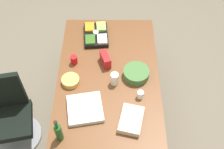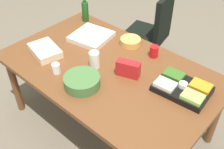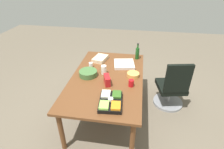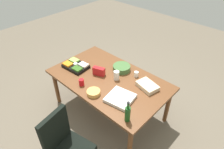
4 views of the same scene
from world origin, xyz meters
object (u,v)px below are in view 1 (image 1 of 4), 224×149
object	(u,v)px
conference_table	(108,79)
salad_bowl	(136,73)
office_chair	(12,119)
pizza_box	(85,109)
paper_cup	(140,95)
chip_bowl	(71,81)
sheet_cake	(131,120)
chip_bag_red	(105,59)
red_solo_cup	(74,60)
veggie_tray	(96,35)
mayo_jar	(115,79)
wine_bottle	(59,132)

from	to	relation	value
conference_table	salad_bowl	world-z (taller)	salad_bowl
office_chair	pizza_box	world-z (taller)	office_chair
office_chair	salad_bowl	distance (m)	1.56
conference_table	paper_cup	bearing A→B (deg)	50.35
chip_bowl	sheet_cake	bearing A→B (deg)	53.38
pizza_box	chip_bag_red	xyz separation A→B (m)	(-0.65, 0.20, 0.04)
office_chair	chip_bag_red	world-z (taller)	office_chair
chip_bag_red	red_solo_cup	bearing A→B (deg)	-90.53
chip_bowl	paper_cup	world-z (taller)	paper_cup
veggie_tray	sheet_cake	distance (m)	1.29
chip_bag_red	sheet_cake	bearing A→B (deg)	19.56
office_chair	chip_bag_red	xyz separation A→B (m)	(-0.54, 1.10, 0.45)
sheet_cake	mayo_jar	bearing A→B (deg)	-160.91
paper_cup	pizza_box	bearing A→B (deg)	-74.20
veggie_tray	chip_bag_red	size ratio (longest dim) A/B	2.22
chip_bag_red	conference_table	bearing A→B (deg)	10.61
office_chair	chip_bowl	size ratio (longest dim) A/B	4.82
pizza_box	red_solo_cup	size ratio (longest dim) A/B	3.27
pizza_box	red_solo_cup	world-z (taller)	red_solo_cup
chip_bag_red	mayo_jar	bearing A→B (deg)	20.33
wine_bottle	red_solo_cup	distance (m)	0.97
salad_bowl	chip_bowl	distance (m)	0.75
chip_bag_red	salad_bowl	bearing A→B (deg)	62.36
conference_table	red_solo_cup	xyz separation A→B (m)	(-0.19, -0.41, 0.12)
wine_bottle	veggie_tray	bearing A→B (deg)	168.28
paper_cup	wine_bottle	size ratio (longest dim) A/B	0.28
salad_bowl	veggie_tray	distance (m)	0.80
pizza_box	chip_bowl	world-z (taller)	chip_bowl
veggie_tray	sheet_cake	size ratio (longest dim) A/B	1.39
salad_bowl	wine_bottle	size ratio (longest dim) A/B	0.93
salad_bowl	red_solo_cup	size ratio (longest dim) A/B	2.69
paper_cup	veggie_tray	bearing A→B (deg)	-150.93
conference_table	mayo_jar	distance (m)	0.19
sheet_cake	red_solo_cup	xyz separation A→B (m)	(-0.78, -0.65, 0.02)
chip_bowl	paper_cup	bearing A→B (deg)	75.91
pizza_box	paper_cup	distance (m)	0.61
chip_bowl	pizza_box	bearing A→B (deg)	27.29
veggie_tray	chip_bowl	bearing A→B (deg)	-19.13
veggie_tray	chip_bag_red	bearing A→B (deg)	16.27
salad_bowl	chip_bowl	size ratio (longest dim) A/B	1.47
office_chair	salad_bowl	bearing A→B (deg)	103.77
chip_bag_red	office_chair	bearing A→B (deg)	-63.81
chip_bag_red	wine_bottle	world-z (taller)	wine_bottle
pizza_box	red_solo_cup	bearing A→B (deg)	-175.10
veggie_tray	chip_bag_red	distance (m)	0.47
conference_table	red_solo_cup	distance (m)	0.47
salad_bowl	sheet_cake	world-z (taller)	salad_bowl
conference_table	veggie_tray	distance (m)	0.67
office_chair	sheet_cake	size ratio (longest dim) A/B	3.05
conference_table	office_chair	bearing A→B (deg)	-72.78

